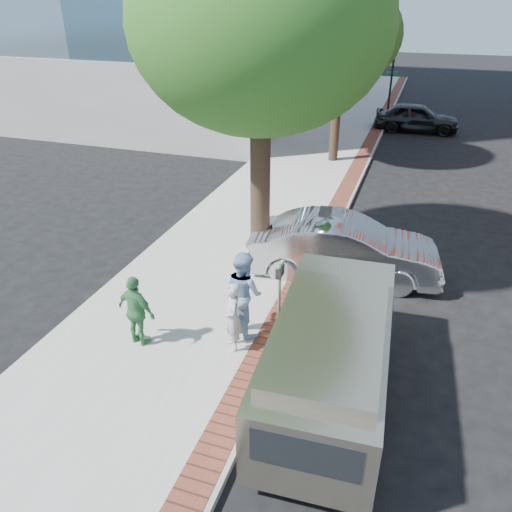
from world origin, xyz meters
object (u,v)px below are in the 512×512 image
at_px(van, 331,350).
at_px(parking_meter, 280,280).
at_px(bg_car, 417,117).
at_px(person_gray, 233,317).
at_px(person_green, 137,311).
at_px(person_officer, 243,293).
at_px(sedan_silver, 344,249).

bearing_deg(van, parking_meter, 126.65).
bearing_deg(bg_car, van, 175.60).
relative_size(person_gray, person_green, 0.97).
height_order(person_gray, bg_car, person_gray).
bearing_deg(person_officer, van, -175.16).
distance_m(person_gray, person_green, 2.02).
height_order(person_officer, person_green, person_officer).
xyz_separation_m(person_officer, bg_car, (2.65, 20.29, -0.36)).
distance_m(person_gray, sedan_silver, 4.33).
relative_size(sedan_silver, van, 0.95).
bearing_deg(person_green, bg_car, -89.56).
bearing_deg(van, bg_car, 85.59).
distance_m(person_gray, bg_car, 21.13).
height_order(parking_meter, person_green, person_green).
xyz_separation_m(person_gray, bg_car, (2.64, 20.97, -0.17)).
bearing_deg(parking_meter, bg_car, 84.15).
bearing_deg(person_gray, person_green, -104.61).
xyz_separation_m(parking_meter, bg_car, (2.02, 19.67, -0.44)).
bearing_deg(person_green, van, -168.11).
bearing_deg(person_officer, person_gray, 124.93).
bearing_deg(bg_car, person_gray, 169.75).
xyz_separation_m(person_officer, person_green, (-1.95, -1.16, -0.16)).
distance_m(person_officer, bg_car, 20.46).
distance_m(person_green, van, 4.10).
relative_size(person_officer, person_green, 1.19).
relative_size(person_gray, van, 0.30).
distance_m(bg_car, van, 21.50).
relative_size(person_green, bg_car, 0.36).
height_order(person_green, sedan_silver, person_green).
height_order(parking_meter, person_officer, person_officer).
distance_m(person_gray, van, 2.21).
bearing_deg(parking_meter, person_officer, -135.35).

